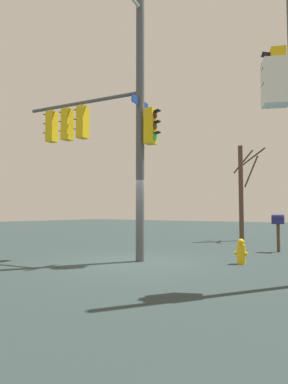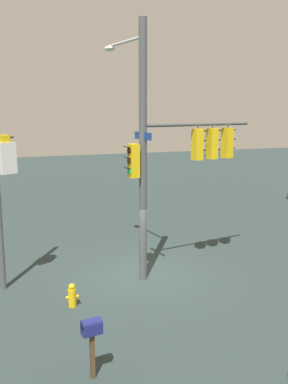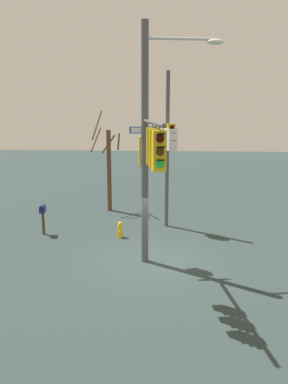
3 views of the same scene
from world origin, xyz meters
name	(u,v)px [view 3 (image 3 of 3)]	position (x,y,z in m)	size (l,w,h in m)	color
ground_plane	(151,261)	(0.00, 0.00, 0.00)	(80.00, 80.00, 0.00)	#2B3A39
main_signal_pole_assembly	(151,141)	(-0.89, -0.04, 4.64)	(5.10, 3.29, 8.64)	#4C4F54
secondary_pole_assembly	(169,144)	(4.46, -0.59, 4.09)	(0.75, 0.62, 7.43)	#4C4F54
fire_hydrant	(120,230)	(2.73, 1.55, 0.34)	(0.38, 0.24, 0.73)	yellow
mailbox	(43,211)	(2.91, 5.16, 1.11)	(0.47, 0.30, 1.41)	#4C3823
bare_tree_across_street	(108,166)	(7.46, 2.84, 2.58)	(1.53, 1.64, 5.61)	brown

